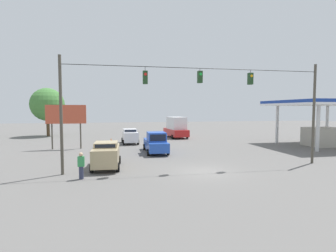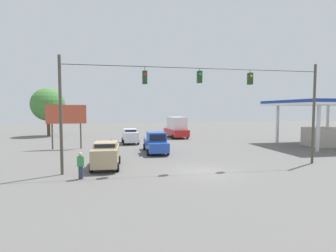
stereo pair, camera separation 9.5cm
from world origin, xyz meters
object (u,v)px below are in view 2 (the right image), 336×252
at_px(sedan_white_withflow_far, 130,136).
at_px(traffic_cone_farthest, 111,141).
at_px(sedan_tan_parked_shoulder, 106,154).
at_px(traffic_cone_second, 111,152).
at_px(overhead_signal_span, 199,102).
at_px(traffic_cone_third, 110,148).
at_px(gas_station, 324,113).
at_px(pickup_truck_blue_withflow_mid, 156,143).
at_px(pedestrian, 81,166).
at_px(roadside_billboard, 66,117).
at_px(traffic_cone_fourth, 111,145).
at_px(tree_horizon_left, 48,105).
at_px(traffic_cone_nearest, 110,156).
at_px(box_truck_red_oncoming_deep, 176,127).
at_px(traffic_cone_fifth, 112,143).

bearing_deg(sedan_white_withflow_far, traffic_cone_farthest, -22.23).
xyz_separation_m(sedan_tan_parked_shoulder, traffic_cone_second, (-0.23, -5.26, -0.69)).
distance_m(overhead_signal_span, traffic_cone_third, 12.24).
xyz_separation_m(overhead_signal_span, gas_station, (-18.15, -8.46, -0.98)).
relative_size(pickup_truck_blue_withflow_mid, pedestrian, 3.27).
bearing_deg(traffic_cone_third, roadside_billboard, -30.28).
xyz_separation_m(traffic_cone_second, gas_station, (-24.69, -1.67, 3.65)).
height_order(overhead_signal_span, traffic_cone_second, overhead_signal_span).
bearing_deg(traffic_cone_farthest, traffic_cone_fourth, 91.37).
relative_size(traffic_cone_fourth, pedestrian, 0.38).
bearing_deg(traffic_cone_fourth, tree_horizon_left, -56.08).
xyz_separation_m(traffic_cone_nearest, traffic_cone_third, (0.13, -4.62, 0.00)).
relative_size(sedan_tan_parked_shoulder, box_truck_red_oncoming_deep, 0.68).
distance_m(traffic_cone_nearest, traffic_cone_third, 4.62).
height_order(sedan_tan_parked_shoulder, traffic_cone_fifth, sedan_tan_parked_shoulder).
bearing_deg(roadside_billboard, sedan_tan_parked_shoulder, 114.13).
distance_m(sedan_tan_parked_shoulder, traffic_cone_nearest, 3.08).
relative_size(pickup_truck_blue_withflow_mid, traffic_cone_farthest, 8.59).
bearing_deg(pickup_truck_blue_withflow_mid, gas_station, -177.56).
bearing_deg(traffic_cone_farthest, tree_horizon_left, -47.03).
relative_size(traffic_cone_nearest, traffic_cone_fourth, 1.00).
bearing_deg(roadside_billboard, box_truck_red_oncoming_deep, -148.14).
distance_m(roadside_billboard, pedestrian, 13.99).
bearing_deg(traffic_cone_fourth, roadside_billboard, -2.60).
xyz_separation_m(box_truck_red_oncoming_deep, gas_station, (-15.11, 12.44, 2.41)).
bearing_deg(traffic_cone_fourth, sedan_tan_parked_shoulder, 89.01).
bearing_deg(traffic_cone_farthest, overhead_signal_span, 112.62).
height_order(traffic_cone_fourth, traffic_cone_farthest, same).
xyz_separation_m(sedan_tan_parked_shoulder, traffic_cone_third, (-0.08, -7.62, -0.69)).
bearing_deg(pedestrian, traffic_cone_fourth, -97.03).
distance_m(overhead_signal_span, pickup_truck_blue_withflow_mid, 8.83).
bearing_deg(gas_station, roadside_billboard, -6.65).
bearing_deg(gas_station, traffic_cone_second, 3.88).
bearing_deg(roadside_billboard, pickup_truck_blue_withflow_mid, 155.14).
distance_m(box_truck_red_oncoming_deep, gas_station, 19.72).
bearing_deg(traffic_cone_farthest, pickup_truck_blue_withflow_mid, 118.38).
relative_size(traffic_cone_fourth, roadside_billboard, 0.13).
bearing_deg(box_truck_red_oncoming_deep, overhead_signal_span, 81.71).
bearing_deg(roadside_billboard, overhead_signal_span, 133.79).
bearing_deg(box_truck_red_oncoming_deep, traffic_cone_fifth, 36.33).
xyz_separation_m(sedan_tan_parked_shoulder, pickup_truck_blue_withflow_mid, (-4.65, -6.07, -0.04)).
xyz_separation_m(traffic_cone_nearest, traffic_cone_second, (-0.03, -2.26, 0.00)).
height_order(box_truck_red_oncoming_deep, gas_station, gas_station).
xyz_separation_m(traffic_cone_farthest, pedestrian, (1.51, 17.52, 0.53)).
bearing_deg(tree_horizon_left, pedestrian, 107.02).
xyz_separation_m(sedan_white_withflow_far, traffic_cone_farthest, (2.38, -0.97, -0.65)).
bearing_deg(roadside_billboard, traffic_cone_fourth, 177.40).
distance_m(sedan_white_withflow_far, tree_horizon_left, 17.87).
height_order(sedan_tan_parked_shoulder, roadside_billboard, roadside_billboard).
bearing_deg(pickup_truck_blue_withflow_mid, sedan_white_withflow_far, -73.63).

